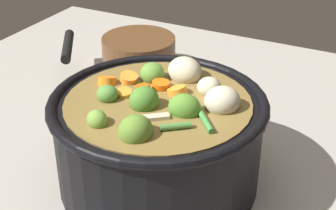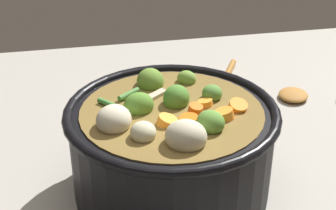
# 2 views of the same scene
# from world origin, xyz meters

# --- Properties ---
(ground_plane) EXTENTS (1.10, 1.10, 0.00)m
(ground_plane) POSITION_xyz_m (0.00, 0.00, 0.00)
(ground_plane) COLOR #9E998E
(cooking_pot) EXTENTS (0.28, 0.28, 0.15)m
(cooking_pot) POSITION_xyz_m (0.00, -0.00, 0.07)
(cooking_pot) COLOR black
(cooking_pot) RESTS_ON ground_plane
(small_saucepan) EXTENTS (0.20, 0.22, 0.07)m
(small_saucepan) POSITION_xyz_m (0.28, 0.20, 0.04)
(small_saucepan) COLOR brown
(small_saucepan) RESTS_ON ground_plane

